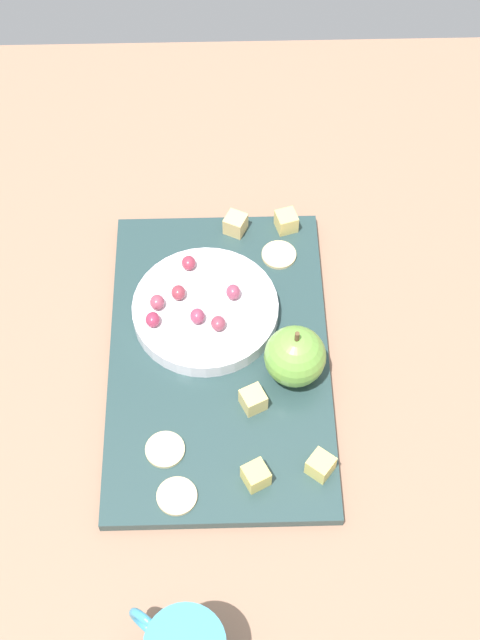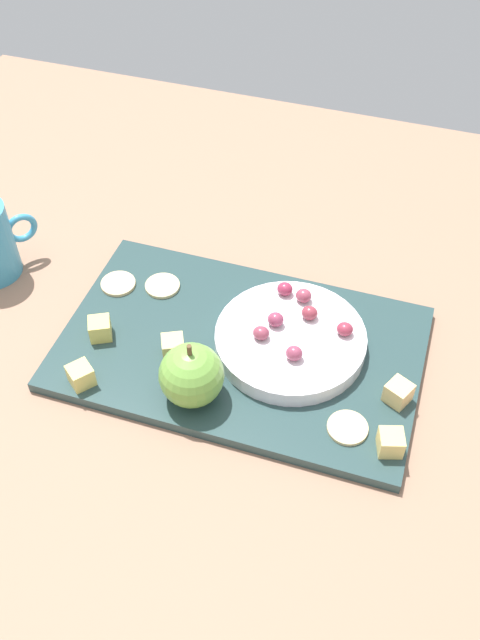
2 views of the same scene
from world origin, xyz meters
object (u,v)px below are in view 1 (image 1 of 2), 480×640
cheese_cube_1 (286,221)px  apple_whole (295,356)px  platter (217,357)px  cheese_cube_0 (256,476)px  cheese_cube_3 (321,466)px  cracker_2 (165,450)px  cheese_cube_4 (253,400)px  grape_3 (153,320)px  grape_2 (233,292)px  grape_1 (189,263)px  grape_0 (197,316)px  cracker_0 (279,255)px  grape_4 (157,302)px  grape_6 (178,292)px  cheese_cube_2 (235,224)px  cracker_1 (177,496)px  serving_dish (205,310)px  grape_5 (216,323)px

cheese_cube_1 → apple_whole: bearing=179.3°
platter → cheese_cube_0: bearing=-166.2°
cheese_cube_3 → cracker_2: cheese_cube_3 is taller
cheese_cube_4 → grape_3: grape_3 is taller
cheese_cube_1 → grape_3: 21.71cm
apple_whole → grape_2: apple_whole is taller
cheese_cube_1 → grape_3: bearing=133.7°
apple_whole → cheese_cube_4: (-3.95, 4.58, -2.16)cm
platter → grape_1: 11.68cm
grape_0 → cracker_0: bearing=-43.1°
cheese_cube_0 → cheese_cube_4: same height
grape_2 → grape_4: bearing=97.7°
platter → cracker_0: cracker_0 is taller
cracker_2 → grape_2: (18.08, -7.47, 2.58)cm
cheese_cube_0 → grape_6: size_ratio=1.32×
cheese_cube_2 → grape_4: 15.44cm
apple_whole → cheese_cube_2: 21.22cm
cheese_cube_3 → grape_4: size_ratio=1.32×
cheese_cube_2 → cheese_cube_3: 32.93cm
cheese_cube_1 → cracker_2: 32.80cm
apple_whole → cracker_0: apple_whole is taller
cracker_2 → grape_3: (14.61, 1.51, 2.51)cm
platter → cheese_cube_3: size_ratio=16.73×
grape_1 → cheese_cube_2: bearing=-38.7°
grape_1 → grape_4: 6.49cm
cracker_0 → grape_2: (-7.15, 5.61, 2.58)cm
apple_whole → cheese_cube_4: bearing=130.8°
cheese_cube_3 → grape_3: (17.24, 17.42, 1.53)cm
cheese_cube_2 → cracker_1: size_ratio=0.57×
serving_dish → grape_1: 6.05cm
grape_2 → grape_6: grape_2 is taller
serving_dish → grape_4: bearing=89.7°
cheese_cube_3 → grape_6: 25.50cm
cracker_0 → cracker_2: size_ratio=1.00×
serving_dish → grape_5: grape_5 is taller
grape_2 → cracker_1: bearing=165.1°
grape_3 → grape_6: 4.55cm
cheese_cube_3 → serving_dish: bearing=30.8°
cheese_cube_2 → cracker_0: (-4.10, -5.11, -0.98)cm
cheese_cube_3 → cheese_cube_4: size_ratio=1.00×
grape_2 → cheese_cube_1: bearing=-30.2°
cracker_1 → grape_0: size_ratio=2.31×
grape_0 → grape_4: (2.01, 4.51, -0.03)cm
grape_1 → grape_2: grape_2 is taller
cheese_cube_4 → cracker_2: 10.67cm
grape_0 → grape_3: bearing=93.5°
grape_0 → grape_5: 2.28cm
grape_3 → cheese_cube_4: bearing=-131.3°
cheese_cube_3 → grape_0: size_ratio=1.32×
platter → grape_6: (6.54, 4.27, 3.38)cm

